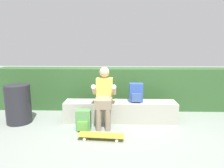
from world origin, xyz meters
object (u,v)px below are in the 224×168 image
(person_skater, at_px, (104,95))
(backpack_on_bench, at_px, (136,93))
(skateboard_near_person, at_px, (101,135))
(bench_main, at_px, (120,111))
(trash_bin, at_px, (18,104))
(backpack_on_ground, at_px, (84,120))

(person_skater, relative_size, backpack_on_bench, 2.96)
(skateboard_near_person, relative_size, backpack_on_bench, 2.03)
(bench_main, bearing_deg, backpack_on_bench, -1.61)
(person_skater, height_order, trash_bin, person_skater)
(bench_main, xyz_separation_m, backpack_on_bench, (0.34, -0.01, 0.41))
(backpack_on_ground, bearing_deg, skateboard_near_person, -46.78)
(bench_main, distance_m, backpack_on_bench, 0.53)
(bench_main, relative_size, backpack_on_ground, 5.99)
(skateboard_near_person, xyz_separation_m, trash_bin, (-1.81, 0.74, 0.33))
(backpack_on_ground, bearing_deg, bench_main, 35.51)
(skateboard_near_person, distance_m, backpack_on_ground, 0.56)
(bench_main, height_order, backpack_on_ground, bench_main)
(skateboard_near_person, height_order, trash_bin, trash_bin)
(trash_bin, bearing_deg, skateboard_near_person, -22.39)
(skateboard_near_person, relative_size, trash_bin, 1.00)
(bench_main, distance_m, person_skater, 0.57)
(backpack_on_bench, relative_size, backpack_on_ground, 1.00)
(skateboard_near_person, bearing_deg, person_skater, 89.22)
(bench_main, distance_m, trash_bin, 2.16)
(bench_main, height_order, skateboard_near_person, bench_main)
(backpack_on_ground, bearing_deg, person_skater, 38.09)
(bench_main, bearing_deg, skateboard_near_person, -110.57)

